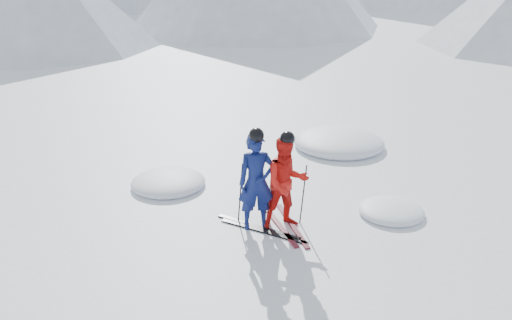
{
  "coord_description": "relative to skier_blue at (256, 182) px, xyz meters",
  "views": [
    {
      "loc": [
        -0.87,
        -8.51,
        4.66
      ],
      "look_at": [
        -1.64,
        0.5,
        1.1
      ],
      "focal_mm": 38.0,
      "sensor_mm": 36.0,
      "label": 1
    }
  ],
  "objects": [
    {
      "name": "ski_worn_left",
      "position": [
        0.4,
        0.09,
        -0.86
      ],
      "size": [
        0.76,
        1.6,
        0.03
      ],
      "primitive_type": "cube",
      "rotation": [
        0.0,
        0.0,
        0.41
      ],
      "color": "black",
      "rests_on": "ground"
    },
    {
      "name": "ski_worn_right",
      "position": [
        0.64,
        0.09,
        -0.86
      ],
      "size": [
        0.65,
        1.63,
        0.03
      ],
      "primitive_type": "cube",
      "rotation": [
        0.0,
        0.0,
        0.34
      ],
      "color": "black",
      "rests_on": "ground"
    },
    {
      "name": "pole_blue_left",
      "position": [
        -0.3,
        0.15,
        -0.29
      ],
      "size": [
        0.12,
        0.08,
        1.16
      ],
      "primitive_type": "cylinder",
      "rotation": [
        0.05,
        0.08,
        0.0
      ],
      "color": "black",
      "rests_on": "ground"
    },
    {
      "name": "ski_loose_b",
      "position": [
        0.14,
        -0.19,
        -0.86
      ],
      "size": [
        1.58,
        0.8,
        0.03
      ],
      "primitive_type": "cube",
      "rotation": [
        0.0,
        0.0,
        1.14
      ],
      "color": "black",
      "rests_on": "ground"
    },
    {
      "name": "ski_loose_a",
      "position": [
        0.04,
        -0.04,
        -0.86
      ],
      "size": [
        1.56,
        0.85,
        0.03
      ],
      "primitive_type": "cube",
      "rotation": [
        0.0,
        0.0,
        1.1
      ],
      "color": "black",
      "rests_on": "ground"
    },
    {
      "name": "pole_red_left",
      "position": [
        0.22,
        0.34,
        -0.32
      ],
      "size": [
        0.11,
        0.09,
        1.11
      ],
      "primitive_type": "cylinder",
      "rotation": [
        0.06,
        0.08,
        0.0
      ],
      "color": "black",
      "rests_on": "ground"
    },
    {
      "name": "skier_red",
      "position": [
        0.52,
        0.09,
        -0.04
      ],
      "size": [
        0.99,
        0.88,
        1.67
      ],
      "primitive_type": "imported",
      "rotation": [
        0.0,
        0.0,
        0.37
      ],
      "color": "red",
      "rests_on": "ground"
    },
    {
      "name": "snow_lumps",
      "position": [
        0.97,
        3.37,
        -0.87
      ],
      "size": [
        5.86,
        5.39,
        0.5
      ],
      "color": "white",
      "rests_on": "ground"
    },
    {
      "name": "pole_red_right",
      "position": [
        0.82,
        0.24,
        -0.32
      ],
      "size": [
        0.11,
        0.08,
        1.11
      ],
      "primitive_type": "cylinder",
      "rotation": [
        -0.05,
        0.08,
        0.0
      ],
      "color": "black",
      "rests_on": "ground"
    },
    {
      "name": "pole_blue_right",
      "position": [
        0.25,
        0.25,
        -0.29
      ],
      "size": [
        0.12,
        0.07,
        1.16
      ],
      "primitive_type": "cylinder",
      "rotation": [
        -0.04,
        0.08,
        0.0
      ],
      "color": "black",
      "rests_on": "ground"
    },
    {
      "name": "ground",
      "position": [
        1.59,
        -0.04,
        -0.87
      ],
      "size": [
        160.0,
        160.0,
        0.0
      ],
      "primitive_type": "plane",
      "color": "white",
      "rests_on": "ground"
    },
    {
      "name": "skier_blue",
      "position": [
        0.0,
        0.0,
        0.0
      ],
      "size": [
        0.72,
        0.57,
        1.75
      ],
      "primitive_type": "imported",
      "rotation": [
        0.0,
        0.0,
        0.26
      ],
      "color": "#0E1955",
      "rests_on": "ground"
    }
  ]
}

